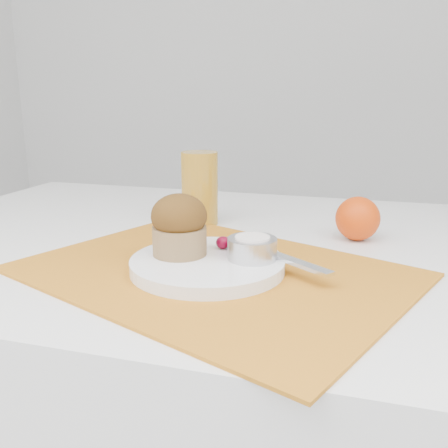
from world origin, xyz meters
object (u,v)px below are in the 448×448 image
(table, at_px, (215,428))
(plate, at_px, (207,264))
(muffin, at_px, (179,225))
(juice_glass, at_px, (200,188))
(orange, at_px, (358,219))

(table, height_order, plate, plate)
(table, distance_m, plate, 0.42)
(muffin, bearing_deg, juice_glass, 102.65)
(plate, relative_size, muffin, 2.45)
(orange, distance_m, juice_glass, 0.29)
(table, xyz_separation_m, juice_glass, (-0.06, 0.09, 0.44))
(table, bearing_deg, orange, 15.48)
(orange, relative_size, juice_glass, 0.54)
(juice_glass, relative_size, muffin, 1.57)
(table, xyz_separation_m, orange, (0.23, 0.06, 0.41))
(muffin, bearing_deg, orange, 42.85)
(plate, relative_size, orange, 2.87)
(table, xyz_separation_m, plate, (0.04, -0.16, 0.39))
(plate, distance_m, orange, 0.30)
(table, xyz_separation_m, muffin, (-0.00, -0.15, 0.44))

